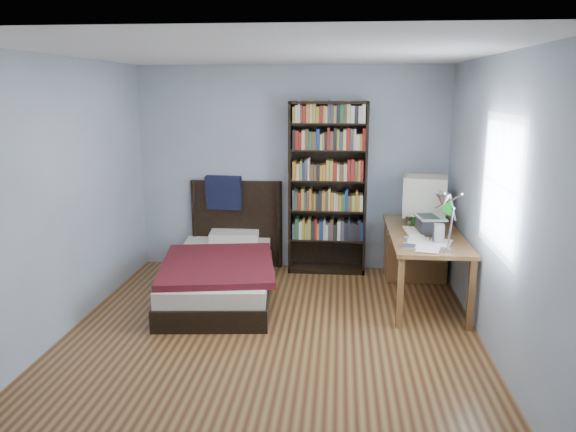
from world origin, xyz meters
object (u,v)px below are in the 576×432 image
object	(u,v)px
crt_monitor	(424,196)
keyboard	(413,232)
speaker	(439,234)
desk	(417,248)
desk_lamp	(444,206)
bookshelf	(328,188)
soda_can	(414,222)
laptop	(431,222)
bed	(222,269)

from	to	relation	value
crt_monitor	keyboard	xyz separation A→B (m)	(-0.17, -0.54, -0.29)
keyboard	speaker	world-z (taller)	speaker
desk	desk_lamp	world-z (taller)	desk_lamp
desk	bookshelf	size ratio (longest dim) A/B	0.83
desk_lamp	speaker	xyz separation A→B (m)	(0.10, 0.73, -0.42)
crt_monitor	soda_can	world-z (taller)	crt_monitor
soda_can	bookshelf	bearing A→B (deg)	146.32
desk_lamp	soda_can	bearing A→B (deg)	92.81
crt_monitor	keyboard	world-z (taller)	crt_monitor
soda_can	crt_monitor	bearing A→B (deg)	65.51
laptop	keyboard	size ratio (longest dim) A/B	1.06
crt_monitor	desk	bearing A→B (deg)	-176.46
desk	keyboard	world-z (taller)	keyboard
keyboard	soda_can	bearing A→B (deg)	78.39
desk_lamp	crt_monitor	bearing A→B (deg)	87.67
laptop	desk_lamp	bearing A→B (deg)	-94.36
crt_monitor	keyboard	bearing A→B (deg)	-107.49
speaker	bed	size ratio (longest dim) A/B	0.08
crt_monitor	desk_lamp	xyz separation A→B (m)	(-0.07, -1.61, 0.22)
laptop	bed	world-z (taller)	laptop
bookshelf	bed	distance (m)	1.61
speaker	bed	bearing A→B (deg)	171.65
bookshelf	bed	size ratio (longest dim) A/B	0.91
desk_lamp	bed	world-z (taller)	desk_lamp
desk_lamp	bookshelf	distance (m)	2.23
desk_lamp	keyboard	size ratio (longest dim) A/B	1.57
speaker	soda_can	xyz separation A→B (m)	(-0.16, 0.60, -0.03)
speaker	soda_can	distance (m)	0.62
soda_can	bed	bearing A→B (deg)	-175.32
crt_monitor	laptop	size ratio (longest dim) A/B	1.23
laptop	speaker	distance (m)	0.38
keyboard	bed	distance (m)	2.12
soda_can	bookshelf	distance (m)	1.18
desk_lamp	bed	bearing A→B (deg)	151.96
crt_monitor	soda_can	xyz separation A→B (m)	(-0.13, -0.29, -0.24)
keyboard	soda_can	xyz separation A→B (m)	(0.04, 0.25, 0.05)
desk_lamp	keyboard	world-z (taller)	desk_lamp
keyboard	bed	xyz separation A→B (m)	(-2.06, 0.08, -0.49)
keyboard	bed	size ratio (longest dim) A/B	0.18
crt_monitor	bed	xyz separation A→B (m)	(-2.23, -0.46, -0.78)
speaker	bookshelf	distance (m)	1.69
speaker	soda_can	size ratio (longest dim) A/B	1.44
desk_lamp	bed	xyz separation A→B (m)	(-2.17, 1.15, -1.00)
bookshelf	laptop	bearing A→B (deg)	-37.83
laptop	desk_lamp	size ratio (longest dim) A/B	0.68
soda_can	bed	world-z (taller)	bed
desk	bed	size ratio (longest dim) A/B	0.76
soda_can	bed	distance (m)	2.18
desk	bed	xyz separation A→B (m)	(-2.19, -0.46, -0.17)
desk	keyboard	bearing A→B (deg)	-103.76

